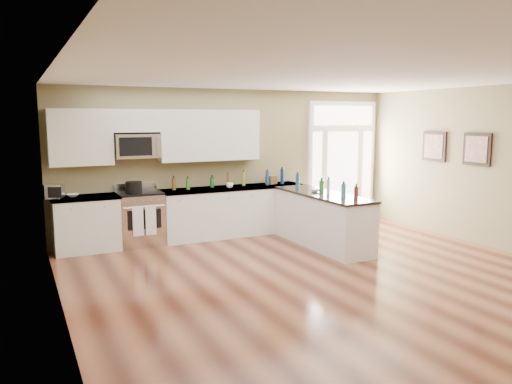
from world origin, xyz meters
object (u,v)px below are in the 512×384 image
Objects in this scene: kitchen_range at (140,218)px; stockpot at (134,187)px; peninsula_cabinet at (322,221)px; toaster_oven at (54,191)px.

kitchen_range is 0.60m from stockpot.
kitchen_range is (-2.88, 1.45, 0.04)m from peninsula_cabinet.
peninsula_cabinet is 4.55m from toaster_oven.
kitchen_range is 1.51m from toaster_oven.
peninsula_cabinet is 8.44× the size of toaster_oven.
peninsula_cabinet is 3.35m from stockpot.
toaster_oven reaches higher than peninsula_cabinet.
peninsula_cabinet is 2.15× the size of kitchen_range.
toaster_oven is (-4.28, 1.44, 0.62)m from peninsula_cabinet.
peninsula_cabinet is 8.09× the size of stockpot.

